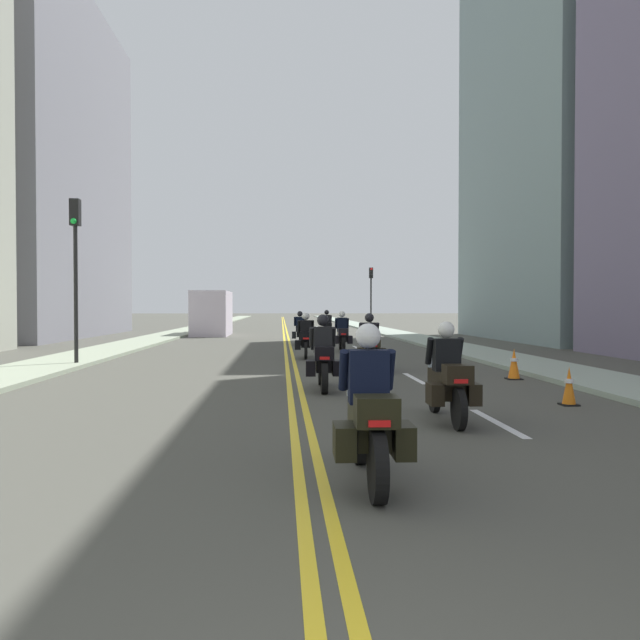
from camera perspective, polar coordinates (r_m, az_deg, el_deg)
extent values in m
plane|color=#47473F|center=(49.45, -3.24, -0.90)|extent=(264.00, 264.00, 0.00)
cube|color=gray|center=(49.93, -11.61, -0.83)|extent=(2.35, 144.00, 0.12)
cube|color=#91A090|center=(50.02, 5.10, -0.81)|extent=(2.35, 144.00, 0.12)
cube|color=yellow|center=(49.45, -3.38, -0.90)|extent=(0.12, 132.00, 0.01)
cube|color=yellow|center=(49.45, -3.11, -0.90)|extent=(0.12, 132.00, 0.01)
cube|color=silver|center=(10.15, 15.93, -9.03)|extent=(0.14, 2.40, 0.01)
cube|color=silver|center=(15.88, 8.64, -5.31)|extent=(0.14, 2.40, 0.01)
cube|color=silver|center=(21.75, 5.28, -3.55)|extent=(0.14, 2.40, 0.01)
cube|color=silver|center=(27.68, 3.36, -2.53)|extent=(0.14, 2.40, 0.01)
cube|color=silver|center=(33.63, 2.12, -1.87)|extent=(0.14, 2.40, 0.01)
cube|color=silver|center=(39.60, 1.26, -1.41)|extent=(0.14, 2.40, 0.01)
cube|color=silver|center=(45.57, 0.62, -1.07)|extent=(0.14, 2.40, 0.01)
cube|color=silver|center=(51.55, 0.13, -0.81)|extent=(0.14, 2.40, 0.01)
cube|color=silver|center=(57.54, -0.26, -0.60)|extent=(0.14, 2.40, 0.01)
cube|color=gray|center=(42.24, -24.19, 12.57)|extent=(6.36, 18.39, 20.42)
cube|color=gray|center=(38.81, 23.16, 16.29)|extent=(9.74, 15.33, 23.95)
cylinder|color=black|center=(7.26, 3.69, -10.43)|extent=(0.14, 0.67, 0.67)
cylinder|color=black|center=(5.85, 5.30, -13.28)|extent=(0.14, 0.67, 0.67)
cube|color=silver|center=(7.20, 3.69, -7.67)|extent=(0.15, 0.32, 0.04)
cube|color=black|center=(6.50, 4.41, -9.30)|extent=(0.34, 1.12, 0.40)
cube|color=black|center=(5.82, 5.21, -8.33)|extent=(0.41, 0.37, 0.28)
cube|color=red|center=(5.65, 5.48, -9.45)|extent=(0.20, 0.03, 0.06)
cube|color=black|center=(6.06, 2.25, -11.02)|extent=(0.21, 0.44, 0.32)
cube|color=black|center=(6.13, 7.56, -10.88)|extent=(0.21, 0.44, 0.32)
cube|color=#B2C1CC|center=(6.90, 3.94, -5.49)|extent=(0.36, 0.13, 0.36)
cube|color=black|center=(6.38, 4.47, -5.19)|extent=(0.40, 0.27, 0.55)
cylinder|color=black|center=(6.50, 2.20, -4.63)|extent=(0.10, 0.28, 0.45)
cylinder|color=black|center=(6.56, 6.40, -4.59)|extent=(0.10, 0.28, 0.45)
sphere|color=white|center=(6.38, 4.44, -1.47)|extent=(0.26, 0.26, 0.26)
cylinder|color=black|center=(10.86, 10.44, -6.69)|extent=(0.11, 0.62, 0.62)
cylinder|color=black|center=(9.34, 12.62, -7.99)|extent=(0.11, 0.62, 0.62)
cube|color=silver|center=(10.82, 10.45, -4.95)|extent=(0.15, 0.32, 0.04)
cube|color=black|center=(10.06, 11.45, -5.72)|extent=(0.35, 1.21, 0.40)
cube|color=black|center=(9.35, 12.51, -4.89)|extent=(0.41, 0.37, 0.28)
cube|color=red|center=(9.18, 12.81, -5.51)|extent=(0.20, 0.03, 0.06)
cube|color=black|center=(9.55, 10.50, -6.69)|extent=(0.21, 0.44, 0.32)
cube|color=black|center=(9.69, 13.75, -6.59)|extent=(0.21, 0.44, 0.32)
cube|color=#B2C1CC|center=(10.51, 10.80, -3.33)|extent=(0.36, 0.13, 0.36)
cube|color=black|center=(9.97, 11.53, -3.15)|extent=(0.41, 0.27, 0.51)
cylinder|color=black|center=(10.05, 10.00, -2.82)|extent=(0.11, 0.28, 0.45)
cylinder|color=black|center=(10.17, 12.65, -2.79)|extent=(0.11, 0.28, 0.45)
sphere|color=white|center=(9.97, 11.50, -0.88)|extent=(0.26, 0.26, 0.26)
cylinder|color=black|center=(14.35, 0.12, -4.67)|extent=(0.15, 0.67, 0.66)
cylinder|color=black|center=(12.88, 0.41, -5.34)|extent=(0.15, 0.67, 0.66)
cube|color=silver|center=(14.32, 0.12, -3.28)|extent=(0.15, 0.32, 0.04)
cube|color=black|center=(13.59, 0.26, -3.82)|extent=(0.34, 1.13, 0.40)
cube|color=black|center=(12.91, 0.39, -3.10)|extent=(0.41, 0.37, 0.28)
cube|color=red|center=(12.73, 0.43, -3.52)|extent=(0.20, 0.03, 0.06)
cube|color=black|center=(13.15, -0.88, -4.42)|extent=(0.21, 0.44, 0.32)
cube|color=black|center=(13.17, 1.57, -4.41)|extent=(0.21, 0.44, 0.32)
cube|color=#B2C1CC|center=(14.03, 0.17, -2.10)|extent=(0.36, 0.13, 0.36)
cube|color=black|center=(13.51, 0.27, -1.80)|extent=(0.41, 0.27, 0.56)
cylinder|color=black|center=(13.64, -0.77, -1.56)|extent=(0.11, 0.28, 0.45)
cylinder|color=black|center=(13.67, 1.24, -1.56)|extent=(0.11, 0.28, 0.45)
sphere|color=black|center=(13.52, 0.26, -0.02)|extent=(0.26, 0.26, 0.26)
cylinder|color=black|center=(18.47, 4.22, -3.35)|extent=(0.14, 0.67, 0.67)
cylinder|color=black|center=(17.00, 4.87, -3.75)|extent=(0.14, 0.67, 0.67)
cube|color=silver|center=(18.45, 4.23, -2.25)|extent=(0.14, 0.32, 0.04)
cube|color=black|center=(17.71, 4.54, -2.64)|extent=(0.33, 1.14, 0.40)
cube|color=black|center=(17.03, 4.84, -2.05)|extent=(0.40, 0.36, 0.28)
cube|color=red|center=(16.85, 4.93, -2.36)|extent=(0.20, 0.03, 0.06)
cube|color=black|center=(17.24, 3.81, -3.08)|extent=(0.20, 0.44, 0.32)
cube|color=black|center=(17.32, 5.65, -3.06)|extent=(0.20, 0.44, 0.32)
cube|color=#B2C1CC|center=(18.16, 4.34, -1.35)|extent=(0.36, 0.13, 0.36)
cube|color=black|center=(17.64, 4.56, -1.12)|extent=(0.40, 0.26, 0.54)
cylinder|color=black|center=(17.75, 3.73, -0.94)|extent=(0.10, 0.28, 0.45)
cylinder|color=black|center=(17.82, 5.26, -0.94)|extent=(0.10, 0.28, 0.45)
sphere|color=black|center=(17.66, 4.55, 0.22)|extent=(0.26, 0.26, 0.26)
cylinder|color=black|center=(22.64, -1.32, -2.56)|extent=(0.12, 0.64, 0.63)
cylinder|color=black|center=(21.17, -1.30, -2.82)|extent=(0.12, 0.64, 0.63)
cube|color=silver|center=(22.62, -1.32, -1.71)|extent=(0.15, 0.32, 0.04)
cube|color=black|center=(21.89, -1.31, -1.96)|extent=(0.36, 1.13, 0.40)
cube|color=black|center=(21.22, -1.30, -1.46)|extent=(0.41, 0.37, 0.28)
cube|color=red|center=(21.03, -1.30, -1.70)|extent=(0.20, 0.04, 0.06)
cube|color=black|center=(21.45, -2.05, -2.29)|extent=(0.22, 0.45, 0.32)
cube|color=black|center=(21.46, -0.56, -2.29)|extent=(0.22, 0.45, 0.32)
cube|color=#B2C1CC|center=(22.34, -1.32, -0.92)|extent=(0.36, 0.13, 0.36)
cube|color=black|center=(21.82, -1.31, -0.73)|extent=(0.41, 0.27, 0.54)
cylinder|color=black|center=(21.97, -1.94, -0.59)|extent=(0.11, 0.28, 0.45)
cylinder|color=black|center=(21.97, -0.69, -0.59)|extent=(0.11, 0.28, 0.45)
sphere|color=white|center=(21.84, -1.31, 0.35)|extent=(0.26, 0.26, 0.26)
cylinder|color=black|center=(26.33, 1.91, -2.06)|extent=(0.14, 0.62, 0.62)
cylinder|color=black|center=(24.76, 2.16, -2.26)|extent=(0.14, 0.62, 0.62)
cube|color=silver|center=(26.32, 1.91, -1.34)|extent=(0.15, 0.32, 0.04)
cube|color=black|center=(25.53, 2.03, -1.53)|extent=(0.35, 1.21, 0.40)
cube|color=black|center=(24.81, 2.15, -1.10)|extent=(0.41, 0.37, 0.28)
cube|color=red|center=(24.63, 2.18, -1.30)|extent=(0.20, 0.04, 0.06)
cube|color=black|center=(25.05, 1.47, -1.81)|extent=(0.21, 0.45, 0.32)
cube|color=black|center=(25.09, 2.75, -1.81)|extent=(0.21, 0.45, 0.32)
cube|color=#B2C1CC|center=(26.02, 1.95, -0.64)|extent=(0.36, 0.13, 0.36)
cube|color=black|center=(25.46, 2.04, -0.43)|extent=(0.41, 0.27, 0.58)
cylinder|color=black|center=(25.60, 1.48, -0.31)|extent=(0.11, 0.28, 0.45)
cylinder|color=black|center=(25.63, 2.55, -0.31)|extent=(0.11, 0.28, 0.45)
sphere|color=white|center=(25.48, 2.04, 0.54)|extent=(0.26, 0.26, 0.26)
cylinder|color=black|center=(30.47, -1.86, -1.61)|extent=(0.12, 0.62, 0.62)
cylinder|color=black|center=(28.83, -1.84, -1.77)|extent=(0.12, 0.62, 0.62)
cube|color=silver|center=(30.45, -1.86, -0.99)|extent=(0.15, 0.32, 0.04)
cube|color=black|center=(29.63, -1.85, -1.15)|extent=(0.35, 1.26, 0.40)
cube|color=black|center=(28.89, -1.84, -0.77)|extent=(0.41, 0.37, 0.28)
cube|color=red|center=(28.70, -1.84, -0.95)|extent=(0.20, 0.03, 0.06)
cube|color=black|center=(29.15, -2.39, -1.39)|extent=(0.21, 0.44, 0.32)
cube|color=black|center=(29.15, -1.29, -1.38)|extent=(0.21, 0.44, 0.32)
cube|color=#B2C1CC|center=(30.15, -1.86, -0.39)|extent=(0.36, 0.13, 0.36)
cube|color=black|center=(29.57, -1.85, -0.23)|extent=(0.41, 0.27, 0.55)
cylinder|color=black|center=(29.72, -2.31, -0.13)|extent=(0.11, 0.28, 0.45)
cylinder|color=black|center=(29.72, -1.39, -0.13)|extent=(0.11, 0.28, 0.45)
sphere|color=black|center=(29.59, -1.85, 0.57)|extent=(0.26, 0.26, 0.26)
cylinder|color=black|center=(34.41, 0.49, -1.27)|extent=(0.12, 0.65, 0.65)
cylinder|color=black|center=(32.89, 0.74, -1.38)|extent=(0.12, 0.65, 0.65)
cube|color=silver|center=(34.40, 0.49, -0.69)|extent=(0.15, 0.32, 0.04)
cube|color=black|center=(33.64, 0.61, -0.85)|extent=(0.35, 1.17, 0.40)
cube|color=black|center=(32.95, 0.73, -0.51)|extent=(0.41, 0.37, 0.28)
cube|color=red|center=(32.76, 0.76, -0.66)|extent=(0.20, 0.03, 0.06)
cube|color=black|center=(33.16, 0.21, -1.05)|extent=(0.21, 0.44, 0.32)
cube|color=black|center=(33.21, 1.17, -1.05)|extent=(0.21, 0.44, 0.32)
cube|color=#B2C1CC|center=(34.11, 0.53, -0.18)|extent=(0.36, 0.13, 0.36)
cube|color=black|center=(33.57, 0.62, -0.02)|extent=(0.41, 0.27, 0.58)
cylinder|color=black|center=(33.70, 0.19, 0.07)|extent=(0.11, 0.28, 0.45)
cylinder|color=black|center=(33.75, 1.00, 0.07)|extent=(0.11, 0.28, 0.45)
sphere|color=black|center=(33.60, 0.61, 0.71)|extent=(0.26, 0.26, 0.26)
cube|color=black|center=(12.32, 21.86, -7.21)|extent=(0.30, 0.30, 0.03)
cone|color=orange|center=(12.28, 21.88, -5.57)|extent=(0.24, 0.24, 0.68)
cylinder|color=white|center=(12.27, 21.88, -5.20)|extent=(0.16, 0.16, 0.08)
cube|color=black|center=(16.24, 17.36, -5.17)|extent=(0.36, 0.36, 0.03)
cone|color=orange|center=(16.20, 17.37, -3.81)|extent=(0.29, 0.29, 0.74)
cylinder|color=white|center=(16.20, 17.37, -3.49)|extent=(0.20, 0.20, 0.08)
cylinder|color=black|center=(20.14, -21.49, 2.11)|extent=(0.12, 0.12, 4.30)
cube|color=black|center=(20.34, -21.54, 9.17)|extent=(0.28, 0.28, 0.80)
sphere|color=green|center=(20.16, -21.67, 8.44)|extent=(0.18, 0.18, 0.18)
cylinder|color=black|center=(47.08, 4.70, 1.45)|extent=(0.12, 0.12, 4.04)
cube|color=black|center=(47.15, 4.70, 4.33)|extent=(0.28, 0.28, 0.80)
sphere|color=red|center=(47.02, 4.73, 4.68)|extent=(0.18, 0.18, 0.18)
cube|color=#BCB9C0|center=(43.00, -9.45, 0.24)|extent=(2.00, 1.80, 2.20)
cube|color=silver|center=(40.02, -9.89, 0.60)|extent=(2.20, 5.20, 2.80)
cylinder|color=black|center=(42.62, -9.50, -0.64)|extent=(2.00, 0.90, 0.90)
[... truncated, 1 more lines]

